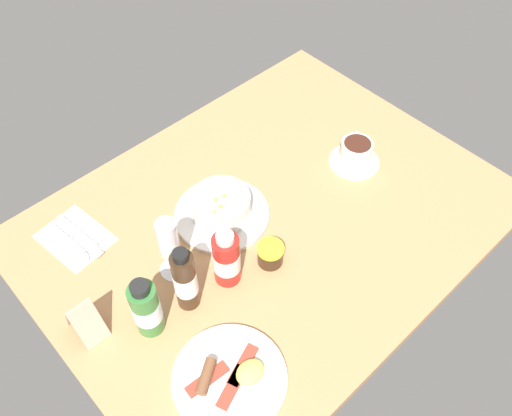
# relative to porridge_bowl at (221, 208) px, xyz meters

# --- Properties ---
(ground_plane) EXTENTS (1.10, 0.84, 0.03)m
(ground_plane) POSITION_rel_porridge_bowl_xyz_m (-0.08, 0.08, -0.05)
(ground_plane) COLOR #B27F51
(porridge_bowl) EXTENTS (0.23, 0.23, 0.08)m
(porridge_bowl) POSITION_rel_porridge_bowl_xyz_m (0.00, 0.00, 0.00)
(porridge_bowl) COLOR silver
(porridge_bowl) RESTS_ON ground_plane
(cutlery_setting) EXTENTS (0.14, 0.18, 0.01)m
(cutlery_setting) POSITION_rel_porridge_bowl_xyz_m (0.30, -0.18, -0.03)
(cutlery_setting) COLOR silver
(cutlery_setting) RESTS_ON ground_plane
(coffee_cup) EXTENTS (0.13, 0.13, 0.07)m
(coffee_cup) POSITION_rel_porridge_bowl_xyz_m (-0.37, 0.10, -0.00)
(coffee_cup) COLOR silver
(coffee_cup) RESTS_ON ground_plane
(wine_glass) EXTENTS (0.06, 0.06, 0.17)m
(wine_glass) POSITION_rel_porridge_bowl_xyz_m (0.18, 0.04, 0.07)
(wine_glass) COLOR white
(wine_glass) RESTS_ON ground_plane
(jam_jar) EXTENTS (0.06, 0.06, 0.05)m
(jam_jar) POSITION_rel_porridge_bowl_xyz_m (0.00, 0.17, -0.01)
(jam_jar) COLOR #342113
(jam_jar) RESTS_ON ground_plane
(sauce_bottle_brown) EXTENTS (0.05, 0.05, 0.18)m
(sauce_bottle_brown) POSITION_rel_porridge_bowl_xyz_m (0.20, 0.13, 0.05)
(sauce_bottle_brown) COLOR #382314
(sauce_bottle_brown) RESTS_ON ground_plane
(sauce_bottle_green) EXTENTS (0.06, 0.06, 0.16)m
(sauce_bottle_green) POSITION_rel_porridge_bowl_xyz_m (0.30, 0.12, 0.04)
(sauce_bottle_green) COLOR #337233
(sauce_bottle_green) RESTS_ON ground_plane
(sauce_bottle_red) EXTENTS (0.06, 0.06, 0.16)m
(sauce_bottle_red) POSITION_rel_porridge_bowl_xyz_m (0.10, 0.14, 0.04)
(sauce_bottle_red) COLOR #B21E19
(sauce_bottle_red) RESTS_ON ground_plane
(breakfast_plate) EXTENTS (0.23, 0.23, 0.04)m
(breakfast_plate) POSITION_rel_porridge_bowl_xyz_m (0.25, 0.32, -0.02)
(breakfast_plate) COLOR silver
(breakfast_plate) RESTS_ON ground_plane
(menu_card) EXTENTS (0.05, 0.08, 0.10)m
(menu_card) POSITION_rel_porridge_bowl_xyz_m (0.40, 0.04, 0.02)
(menu_card) COLOR tan
(menu_card) RESTS_ON ground_plane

